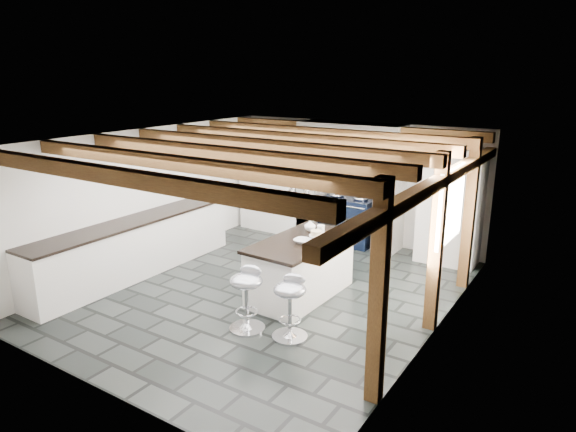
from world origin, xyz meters
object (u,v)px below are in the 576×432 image
Objects in this scene: kitchen_island at (301,267)px; range_cooker at (348,220)px; bar_stool_far at (247,291)px; bar_stool_near at (290,299)px.

range_cooker is at bearing 103.12° from kitchen_island.
bar_stool_far is at bearing -89.52° from kitchen_island.
bar_stool_near is (1.04, -3.68, 0.05)m from range_cooker.
bar_stool_far is (0.46, -3.80, 0.07)m from range_cooker.
range_cooker is 2.59m from kitchen_island.
kitchen_island is 1.26m from bar_stool_far.
bar_stool_near is (0.54, -1.14, 0.07)m from kitchen_island.
kitchen_island reaches higher than bar_stool_far.
kitchen_island is 1.26m from bar_stool_near.
range_cooker reaches higher than bar_stool_far.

